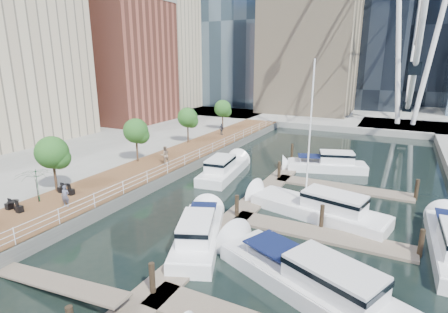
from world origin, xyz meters
The scene contains 15 objects.
ground centered at (0.00, 0.00, 0.00)m, with size 520.00×520.00×0.00m, color black.
boardwalk centered at (-9.00, 15.00, 0.50)m, with size 6.00×60.00×1.00m, color brown.
seawall centered at (-6.00, 15.00, 0.50)m, with size 0.25×60.00×1.00m, color #595954.
land_inland centered at (-36.00, 15.00, 0.50)m, with size 48.00×90.00×1.00m, color gray.
land_far centered at (0.00, 102.00, 0.50)m, with size 200.00×114.00×1.00m, color gray.
pier centered at (14.00, 52.00, 0.50)m, with size 14.00×12.00×1.00m, color gray.
railing centered at (-6.10, 15.00, 1.52)m, with size 0.10×60.00×1.05m, color white, non-canonical shape.
floating_docks centered at (7.97, 9.98, 0.49)m, with size 16.00×34.00×2.60m.
midrise_condos centered at (-33.57, 26.82, 13.42)m, with size 19.00×67.00×28.00m.
street_trees centered at (-11.40, 14.00, 4.29)m, with size 2.60×42.60×4.60m.
yacht_foreground centered at (9.92, 1.80, 0.00)m, with size 3.11×11.62×2.15m, color silver, non-canonical shape.
pedestrian_near centered at (-8.11, 2.20, 1.81)m, with size 0.59×0.39×1.62m, color #4E5269.
pedestrian_mid centered at (-8.17, 14.46, 1.96)m, with size 0.93×0.73×1.92m, color gray.
pedestrian_far centered at (-9.73, 30.39, 1.82)m, with size 0.96×0.40×1.65m, color #343741.
moored_yachts centered at (7.89, 10.17, 0.00)m, with size 22.76×31.34×11.50m.
Camera 1 is at (12.92, -13.82, 11.31)m, focal length 28.00 mm.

